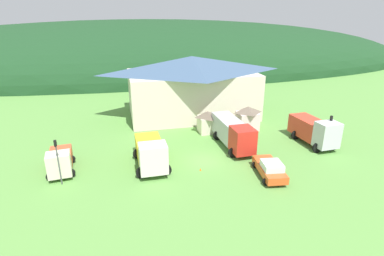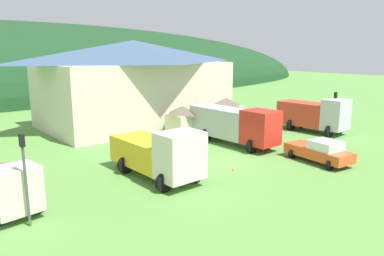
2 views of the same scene
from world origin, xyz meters
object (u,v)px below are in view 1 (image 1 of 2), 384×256
(depot_building, at_px, (192,85))
(traffic_light_east, at_px, (330,129))
(service_pickup_orange, at_px, (270,168))
(light_truck_cream, at_px, (60,161))
(tow_truck_silver, at_px, (314,130))
(play_shed_pink, at_px, (247,118))
(crane_truck_red, at_px, (233,132))
(play_shed_cream, at_px, (208,121))
(traffic_cone_near_pickup, at_px, (200,171))
(heavy_rig_striped, at_px, (151,152))
(traffic_light_west, at_px, (58,158))

(depot_building, relative_size, traffic_light_east, 4.95)
(service_pickup_orange, bearing_deg, light_truck_cream, -98.04)
(depot_building, height_order, tow_truck_silver, depot_building)
(play_shed_pink, distance_m, crane_truck_red, 6.33)
(crane_truck_red, height_order, tow_truck_silver, tow_truck_silver)
(play_shed_cream, xyz_separation_m, service_pickup_orange, (2.44, -12.56, -0.62))
(service_pickup_orange, height_order, traffic_cone_near_pickup, service_pickup_orange)
(depot_building, height_order, traffic_cone_near_pickup, depot_building)
(play_shed_pink, bearing_deg, service_pickup_orange, -103.45)
(light_truck_cream, relative_size, heavy_rig_striped, 0.77)
(heavy_rig_striped, bearing_deg, service_pickup_orange, 66.28)
(light_truck_cream, distance_m, traffic_cone_near_pickup, 13.50)
(crane_truck_red, bearing_deg, traffic_cone_near_pickup, -47.85)
(crane_truck_red, height_order, traffic_light_east, traffic_light_east)
(traffic_light_west, relative_size, traffic_cone_near_pickup, 8.77)
(light_truck_cream, bearing_deg, play_shed_cream, 106.75)
(play_shed_pink, bearing_deg, traffic_cone_near_pickup, -132.59)
(service_pickup_orange, bearing_deg, play_shed_pink, 174.19)
(depot_building, height_order, crane_truck_red, depot_building)
(play_shed_cream, relative_size, play_shed_pink, 0.89)
(traffic_light_west, bearing_deg, heavy_rig_striped, 10.40)
(depot_building, bearing_deg, traffic_light_west, -132.88)
(light_truck_cream, bearing_deg, traffic_light_west, 2.29)
(heavy_rig_striped, height_order, traffic_light_west, traffic_light_west)
(light_truck_cream, xyz_separation_m, traffic_cone_near_pickup, (13.15, -2.79, -1.24))
(light_truck_cream, height_order, heavy_rig_striped, heavy_rig_striped)
(traffic_cone_near_pickup, bearing_deg, light_truck_cream, 168.02)
(play_shed_cream, height_order, traffic_light_west, traffic_light_west)
(depot_building, height_order, traffic_light_east, depot_building)
(play_shed_cream, bearing_deg, service_pickup_orange, -79.02)
(traffic_cone_near_pickup, bearing_deg, depot_building, 79.44)
(service_pickup_orange, bearing_deg, play_shed_cream, -161.38)
(play_shed_pink, height_order, crane_truck_red, crane_truck_red)
(heavy_rig_striped, relative_size, traffic_light_west, 1.63)
(play_shed_cream, xyz_separation_m, crane_truck_red, (1.48, -5.17, 0.34))
(traffic_light_east, bearing_deg, traffic_cone_near_pickup, -173.71)
(crane_truck_red, bearing_deg, traffic_light_east, 71.67)
(light_truck_cream, height_order, traffic_cone_near_pickup, light_truck_cream)
(depot_building, height_order, traffic_light_west, depot_building)
(depot_building, height_order, heavy_rig_striped, depot_building)
(tow_truck_silver, relative_size, service_pickup_orange, 1.33)
(play_shed_cream, bearing_deg, crane_truck_red, -74.01)
(tow_truck_silver, height_order, traffic_light_east, traffic_light_east)
(play_shed_cream, relative_size, crane_truck_red, 0.33)
(depot_building, bearing_deg, traffic_light_east, -53.26)
(light_truck_cream, bearing_deg, tow_truck_silver, 84.53)
(play_shed_cream, relative_size, heavy_rig_striped, 0.40)
(tow_truck_silver, xyz_separation_m, traffic_light_west, (-27.33, -2.88, 0.86))
(heavy_rig_striped, relative_size, traffic_cone_near_pickup, 14.34)
(play_shed_pink, distance_m, light_truck_cream, 23.21)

